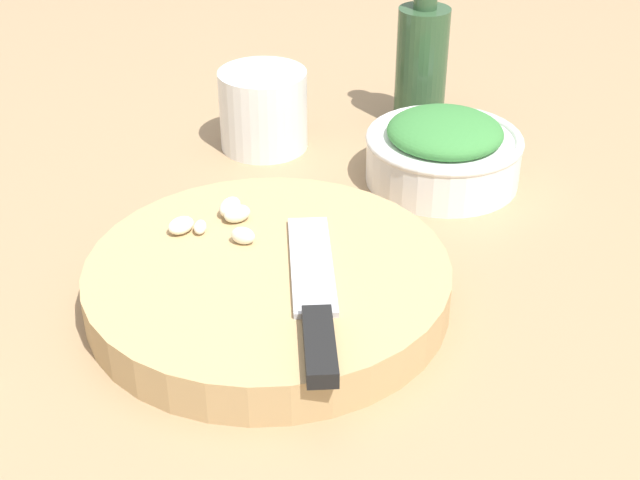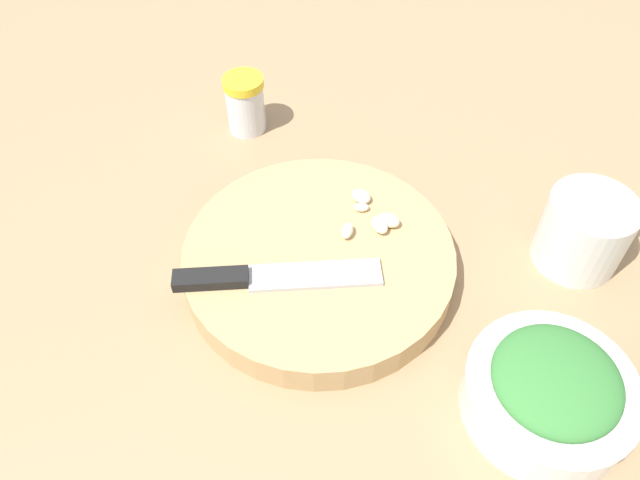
# 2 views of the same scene
# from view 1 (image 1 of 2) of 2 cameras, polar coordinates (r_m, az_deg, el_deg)

# --- Properties ---
(ground_plane) EXTENTS (5.00, 5.00, 0.00)m
(ground_plane) POSITION_cam_1_polar(r_m,az_deg,el_deg) (0.79, 0.59, -1.77)
(ground_plane) COLOR #997A56
(cutting_board) EXTENTS (0.30, 0.30, 0.04)m
(cutting_board) POSITION_cam_1_polar(r_m,az_deg,el_deg) (0.74, -3.33, -2.75)
(cutting_board) COLOR tan
(cutting_board) RESTS_ON ground_plane
(chef_knife) EXTENTS (0.21, 0.13, 0.01)m
(chef_knife) POSITION_cam_1_polar(r_m,az_deg,el_deg) (0.68, -0.31, -3.91)
(chef_knife) COLOR black
(chef_knife) RESTS_ON cutting_board
(garlic_cloves) EXTENTS (0.07, 0.08, 0.02)m
(garlic_cloves) POSITION_cam_1_polar(r_m,az_deg,el_deg) (0.78, -6.45, 1.33)
(garlic_cloves) COLOR #EFE6C9
(garlic_cloves) RESTS_ON cutting_board
(herb_bowl) EXTENTS (0.16, 0.16, 0.07)m
(herb_bowl) POSITION_cam_1_polar(r_m,az_deg,el_deg) (0.92, 7.91, 5.71)
(herb_bowl) COLOR silver
(herb_bowl) RESTS_ON ground_plane
(coffee_mug) EXTENTS (0.11, 0.11, 0.09)m
(coffee_mug) POSITION_cam_1_polar(r_m,az_deg,el_deg) (0.98, -3.68, 8.38)
(coffee_mug) COLOR silver
(coffee_mug) RESTS_ON ground_plane
(oil_bottle) EXTENTS (0.06, 0.06, 0.19)m
(oil_bottle) POSITION_cam_1_polar(r_m,az_deg,el_deg) (1.03, 6.52, 11.27)
(oil_bottle) COLOR #2D4C2D
(oil_bottle) RESTS_ON ground_plane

